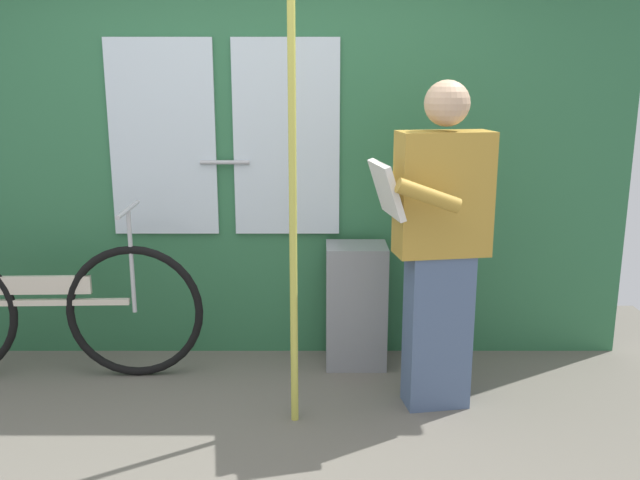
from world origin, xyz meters
name	(u,v)px	position (x,y,z in m)	size (l,w,h in m)	color
ground_plane	(243,452)	(0.00, 0.00, -0.02)	(5.25, 3.92, 0.04)	#666056
train_door_wall	(257,156)	(-0.01, 1.15, 1.18)	(4.25, 0.28, 2.26)	#2D6B42
bicycle_near_door	(37,309)	(-1.19, 0.76, 0.40)	(1.76, 0.44, 0.96)	black
passenger_reading_newspaper	(436,242)	(0.92, 0.44, 0.85)	(0.59, 0.51, 1.62)	slate
trash_bin_by_wall	(353,305)	(0.55, 0.94, 0.36)	(0.34, 0.28, 0.71)	gray
handrail_pole	(290,195)	(0.22, 0.27, 1.11)	(0.04, 0.04, 2.22)	#C6C14C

